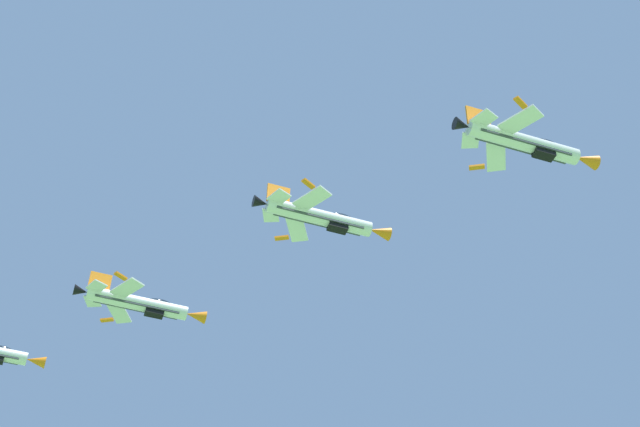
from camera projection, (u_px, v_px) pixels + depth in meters
fighter_jet_left_wing at (526, 143)px, 95.86m from camera, size 15.97×10.60×4.37m
fighter_jet_right_wing at (322, 218)px, 105.41m from camera, size 15.97×10.61×4.37m
fighter_jet_left_outer at (140, 304)px, 113.97m from camera, size 15.97×10.60×4.38m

